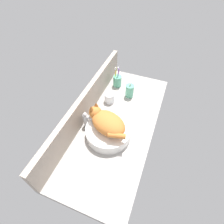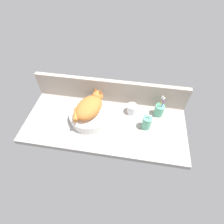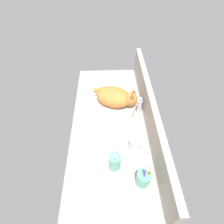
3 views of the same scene
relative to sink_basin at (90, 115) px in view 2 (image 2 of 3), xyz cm
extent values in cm
cube|color=#9E9993|center=(12.15, -2.15, -5.82)|extent=(124.50, 53.57, 4.00)
cube|color=#AD9E8E|center=(12.15, 22.84, 6.83)|extent=(124.50, 3.60, 21.29)
cylinder|color=white|center=(0.00, 0.00, 0.00)|extent=(31.26, 31.26, 7.63)
ellipsoid|color=#CC7533|center=(0.00, 0.00, 9.32)|extent=(24.83, 29.43, 11.00)
sphere|color=#CC7533|center=(4.26, 11.09, 10.82)|extent=(8.80, 8.80, 8.80)
cone|color=#995726|center=(2.56, 12.81, 16.22)|extent=(2.80, 2.80, 3.20)
cone|color=#995726|center=(6.67, 11.23, 16.22)|extent=(2.80, 2.80, 3.20)
cylinder|color=#CC7533|center=(-7.38, -8.55, 9.82)|extent=(5.66, 11.44, 3.20)
cylinder|color=silver|center=(1.96, 18.04, 1.68)|extent=(3.60, 3.60, 11.00)
cylinder|color=silver|center=(1.42, 13.07, 6.58)|extent=(3.27, 10.18, 2.20)
sphere|color=silver|center=(1.96, 18.04, 8.38)|extent=(2.80, 2.80, 2.80)
cylinder|color=#60B793|center=(43.65, -1.33, 1.73)|extent=(6.77, 6.77, 11.08)
cylinder|color=silver|center=(43.65, -1.33, 8.67)|extent=(1.20, 1.20, 2.80)
cylinder|color=silver|center=(44.85, -1.33, 10.07)|extent=(2.20, 1.00, 1.00)
cylinder|color=#5BB28E|center=(53.07, 13.03, 1.06)|extent=(7.26, 7.26, 9.74)
cylinder|color=yellow|center=(52.97, 14.90, 5.08)|extent=(4.48, 1.08, 16.81)
cube|color=white|center=(52.97, 14.90, 13.58)|extent=(1.68, 0.82, 2.61)
cylinder|color=purple|center=(54.04, 12.97, 5.08)|extent=(0.98, 2.26, 17.02)
cube|color=white|center=(54.04, 12.97, 13.58)|extent=(1.21, 0.99, 2.46)
cylinder|color=white|center=(31.55, 11.93, 0.12)|extent=(7.91, 7.91, 7.87)
cylinder|color=silver|center=(31.55, 11.93, -1.34)|extent=(6.96, 6.96, 4.95)
camera|label=1|loc=(-64.30, -27.67, 98.36)|focal=28.00mm
camera|label=2|loc=(30.59, -81.79, 105.72)|focal=28.00mm
camera|label=3|loc=(87.24, -4.29, 90.80)|focal=28.00mm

